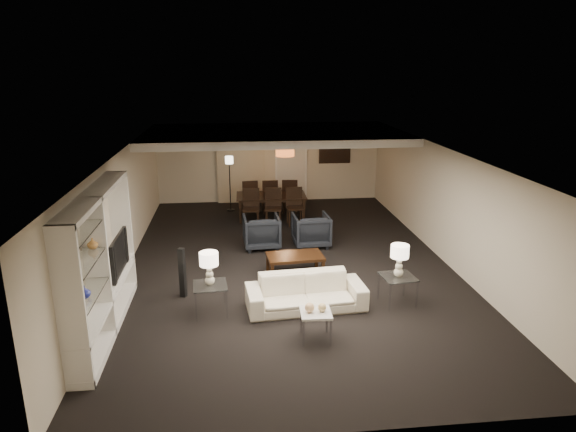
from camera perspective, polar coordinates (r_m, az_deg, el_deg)
The scene contains 35 objects.
floor at distance 11.45m, azimuth 0.00°, elevation -5.28°, with size 11.00×11.00×0.00m, color black.
ceiling at distance 10.77m, azimuth 0.00°, elevation 7.16°, with size 7.00×11.00×0.02m, color silver.
wall_back at distance 16.38m, azimuth -2.11°, elevation 5.97°, with size 7.00×0.02×2.50m, color beige.
wall_front at distance 6.00m, azimuth 5.89°, elevation -13.64°, with size 7.00×0.02×2.50m, color beige.
wall_left at distance 11.23m, azimuth -18.05°, elevation 0.18°, with size 0.02×11.00×2.50m, color beige.
wall_right at distance 11.93m, azimuth 16.96°, elevation 1.21°, with size 0.02×11.00×2.50m, color beige.
ceiling_soffit at distance 14.23m, azimuth -1.55°, elevation 9.05°, with size 7.00×4.00×0.20m, color silver.
curtains at distance 16.28m, azimuth -5.26°, elevation 5.66°, with size 1.50×0.12×2.40m, color beige.
door at distance 16.46m, azimuth 0.35°, elevation 5.32°, with size 0.90×0.05×2.10m, color silver.
painting at distance 16.57m, azimuth 5.21°, elevation 7.09°, with size 0.95×0.04×0.65m, color #142D38.
media_unit at distance 8.81m, azimuth -20.04°, elevation -5.00°, with size 0.38×3.40×2.35m, color white, non-canonical shape.
pendant_light at distance 14.33m, azimuth -0.33°, elevation 7.17°, with size 0.52×0.52×0.24m, color #D8591E.
sofa at distance 9.34m, azimuth 1.99°, elevation -8.47°, with size 2.12×0.83×0.62m, color #EDE4C3.
coffee_table at distance 10.83m, azimuth 0.78°, elevation -5.40°, with size 1.17×0.68×0.42m, color black, non-canonical shape.
armchair_left at distance 12.31m, azimuth -2.96°, elevation -1.76°, with size 0.84×0.87×0.79m, color black.
armchair_right at distance 12.43m, azimuth 2.57°, elevation -1.57°, with size 0.84×0.87×0.79m, color black.
side_table_left at distance 9.28m, azimuth -8.59°, elevation -9.08°, with size 0.58×0.58×0.54m, color white, non-canonical shape.
side_table_right at distance 9.73m, azimuth 12.05°, elevation -8.04°, with size 0.58×0.58×0.54m, color white, non-canonical shape.
table_lamp_left at distance 9.05m, azimuth -8.74°, elevation -5.81°, with size 0.33×0.33×0.60m, color beige, non-canonical shape.
table_lamp_right at distance 9.51m, azimuth 12.26°, elevation -4.89°, with size 0.33×0.33×0.60m, color beige, non-canonical shape.
marble_table at distance 8.40m, azimuth 3.08°, elevation -12.04°, with size 0.49×0.49×0.49m, color white, non-canonical shape.
gold_gourd_a at distance 8.24m, azimuth 2.41°, elevation -10.13°, with size 0.16×0.16×0.16m, color #EEB97E.
gold_gourd_b at distance 8.27m, azimuth 3.81°, elevation -10.11°, with size 0.14×0.14×0.14m, color #E3BF78.
television at distance 9.42m, azimuth -18.93°, elevation -4.07°, with size 0.15×1.17×0.67m, color black.
vase_blue at distance 7.90m, azimuth -21.71°, elevation -7.85°, with size 0.18×0.18×0.19m, color navy.
vase_amber at distance 8.33m, azimuth -20.90°, elevation -2.87°, with size 0.16×0.16×0.17m, color #BD823F.
floor_speaker at distance 9.91m, azimuth -11.66°, elevation -6.18°, with size 0.11×0.11×0.97m, color black.
dining_table at distance 14.60m, azimuth -1.86°, elevation 0.99°, with size 1.96×1.09×0.69m, color black.
chair_nl at distance 13.89m, azimuth -4.13°, elevation 0.86°, with size 0.47×0.47×1.02m, color black, non-canonical shape.
chair_nm at distance 13.93m, azimuth -1.66°, elevation 0.94°, with size 0.47×0.47×1.02m, color black, non-canonical shape.
chair_nr at distance 13.98m, azimuth 0.79°, elevation 1.01°, with size 0.47×0.47×1.02m, color black, non-canonical shape.
chair_fl at distance 15.15m, azimuth -4.32°, elevation 2.19°, with size 0.47×0.47×1.02m, color black, non-canonical shape.
chair_fm at distance 15.18m, azimuth -2.06°, elevation 2.25°, with size 0.47×0.47×1.02m, color black, non-canonical shape.
chair_fr at distance 15.23m, azimuth 0.19°, elevation 2.31°, with size 0.47×0.47×1.02m, color black, non-canonical shape.
floor_lamp at distance 15.43m, azimuth -6.47°, elevation 3.59°, with size 0.24×0.24×1.65m, color black, non-canonical shape.
Camera 1 is at (-1.16, -10.56, 4.26)m, focal length 32.00 mm.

